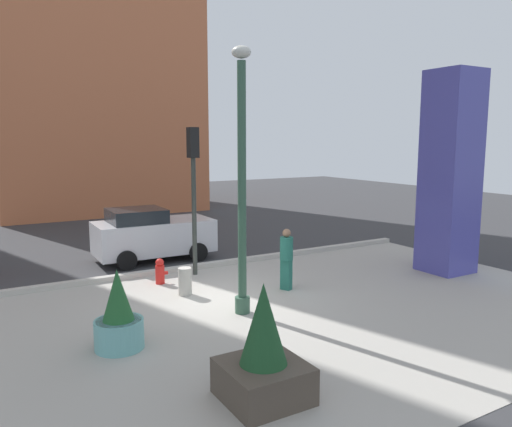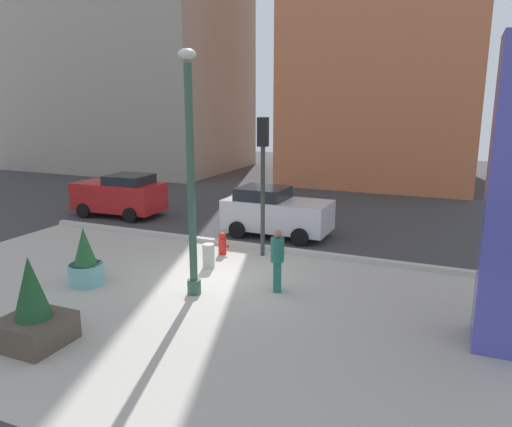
% 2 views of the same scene
% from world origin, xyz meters
% --- Properties ---
extents(ground_plane, '(60.00, 60.00, 0.00)m').
position_xyz_m(ground_plane, '(0.00, 4.00, 0.00)').
color(ground_plane, '#38383A').
extents(plaza_pavement, '(18.00, 10.00, 0.02)m').
position_xyz_m(plaza_pavement, '(0.00, -2.00, 0.00)').
color(plaza_pavement, '#ADA89E').
rests_on(plaza_pavement, ground_plane).
extents(curb_strip, '(18.00, 0.24, 0.16)m').
position_xyz_m(curb_strip, '(0.00, 3.12, 0.08)').
color(curb_strip, '#B7B2A8').
rests_on(curb_strip, ground_plane).
extents(lamp_post, '(0.44, 0.44, 6.18)m').
position_xyz_m(lamp_post, '(-0.12, -1.23, 3.01)').
color(lamp_post, '#335642').
rests_on(lamp_post, ground_plane).
extents(potted_plant_near_left, '(1.27, 1.27, 1.92)m').
position_xyz_m(potted_plant_near_left, '(-1.76, -4.90, 0.72)').
color(potted_plant_near_left, '#4C4238').
rests_on(potted_plant_near_left, ground_plane).
extents(potted_plant_curbside, '(0.97, 0.97, 1.62)m').
position_xyz_m(potted_plant_curbside, '(-3.21, -1.79, 0.63)').
color(potted_plant_curbside, '#6BB2B2').
rests_on(potted_plant_curbside, ground_plane).
extents(fire_hydrant, '(0.36, 0.26, 0.75)m').
position_xyz_m(fire_hydrant, '(-0.98, 2.10, 0.37)').
color(fire_hydrant, red).
rests_on(fire_hydrant, ground_plane).
extents(concrete_bollard, '(0.36, 0.36, 0.75)m').
position_xyz_m(concrete_bollard, '(-0.77, 0.76, 0.38)').
color(concrete_bollard, '#B2ADA3').
rests_on(concrete_bollard, ground_plane).
extents(traffic_light_far_side, '(0.28, 0.42, 4.48)m').
position_xyz_m(traffic_light_far_side, '(0.29, 2.52, 3.02)').
color(traffic_light_far_side, '#333833').
rests_on(traffic_light_far_side, ground_plane).
extents(car_far_lane, '(3.95, 2.21, 1.86)m').
position_xyz_m(car_far_lane, '(-7.70, 5.36, 0.94)').
color(car_far_lane, red).
rests_on(car_far_lane, ground_plane).
extents(car_curb_east, '(3.97, 2.13, 1.82)m').
position_xyz_m(car_curb_east, '(-0.22, 5.01, 0.90)').
color(car_curb_east, silver).
rests_on(car_curb_east, ground_plane).
extents(pedestrian_by_curb, '(0.48, 0.48, 1.72)m').
position_xyz_m(pedestrian_by_curb, '(1.83, -0.21, 0.96)').
color(pedestrian_by_curb, '#236656').
rests_on(pedestrian_by_curb, ground_plane).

